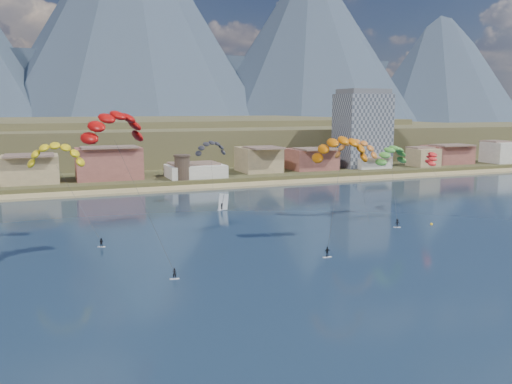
% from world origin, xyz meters
% --- Properties ---
extents(ground, '(2400.00, 2400.00, 0.00)m').
position_xyz_m(ground, '(0.00, 0.00, 0.00)').
color(ground, '#0E2233').
rests_on(ground, ground).
extents(beach, '(2200.00, 12.00, 0.90)m').
position_xyz_m(beach, '(0.00, 106.00, 0.25)').
color(beach, tan).
rests_on(beach, ground).
extents(land, '(2200.00, 900.00, 4.00)m').
position_xyz_m(land, '(0.00, 560.00, 0.00)').
color(land, '#4E472A').
rests_on(land, ground).
extents(foothills, '(940.00, 210.00, 18.00)m').
position_xyz_m(foothills, '(22.39, 232.47, 9.08)').
color(foothills, brown).
rests_on(foothills, ground).
extents(mountain_ridge, '(2060.00, 480.00, 400.00)m').
position_xyz_m(mountain_ridge, '(-14.60, 823.65, 150.31)').
color(mountain_ridge, '#313E53').
rests_on(mountain_ridge, ground).
extents(town, '(400.00, 24.00, 12.00)m').
position_xyz_m(town, '(-40.00, 122.00, 8.00)').
color(town, silver).
rests_on(town, ground).
extents(apartment_tower, '(20.00, 16.00, 32.00)m').
position_xyz_m(apartment_tower, '(85.00, 128.00, 17.82)').
color(apartment_tower, gray).
rests_on(apartment_tower, ground).
extents(watchtower, '(5.82, 5.82, 8.60)m').
position_xyz_m(watchtower, '(5.00, 114.00, 6.37)').
color(watchtower, '#47382D').
rests_on(watchtower, ground).
extents(kitesurfer_red, '(13.92, 19.57, 28.62)m').
position_xyz_m(kitesurfer_red, '(-27.09, 28.36, 24.00)').
color(kitesurfer_red, silver).
rests_on(kitesurfer_red, ground).
extents(kitesurfer_yellow, '(13.75, 13.08, 21.86)m').
position_xyz_m(kitesurfer_yellow, '(-36.21, 48.43, 17.89)').
color(kitesurfer_yellow, silver).
rests_on(kitesurfer_yellow, ground).
extents(kitesurfer_orange, '(15.92, 15.08, 23.71)m').
position_xyz_m(kitesurfer_orange, '(16.45, 27.87, 18.98)').
color(kitesurfer_orange, silver).
rests_on(kitesurfer_orange, ground).
extents(kitesurfer_green, '(12.83, 16.11, 20.15)m').
position_xyz_m(kitesurfer_green, '(40.26, 44.28, 15.59)').
color(kitesurfer_green, silver).
rests_on(kitesurfer_green, ground).
extents(distant_kite_dark, '(9.79, 6.52, 18.97)m').
position_xyz_m(distant_kite_dark, '(4.84, 78.93, 15.92)').
color(distant_kite_dark, '#262626').
rests_on(distant_kite_dark, ground).
extents(distant_kite_orange, '(10.94, 9.31, 20.67)m').
position_xyz_m(distant_kite_orange, '(31.22, 46.08, 17.41)').
color(distant_kite_orange, '#262626').
rests_on(distant_kite_orange, ground).
extents(distant_kite_red, '(6.42, 7.97, 16.70)m').
position_xyz_m(distant_kite_red, '(54.39, 47.27, 13.95)').
color(distant_kite_red, '#262626').
rests_on(distant_kite_red, ground).
extents(windsurfer, '(2.45, 2.69, 4.20)m').
position_xyz_m(windsurfer, '(4.14, 66.59, 1.33)').
color(windsurfer, silver).
rests_on(windsurfer, ground).
extents(buoy, '(0.60, 0.60, 0.60)m').
position_xyz_m(buoy, '(43.04, 32.07, 0.10)').
color(buoy, yellow).
rests_on(buoy, ground).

